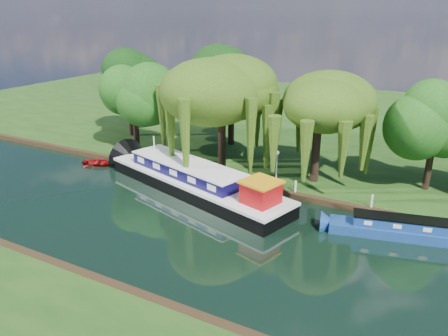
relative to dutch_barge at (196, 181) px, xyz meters
The scene contains 14 objects.
ground 7.21m from the dutch_barge, 49.94° to the right, with size 120.00×120.00×0.00m, color black.
far_bank 28.91m from the dutch_barge, 80.84° to the left, with size 120.00×52.00×0.45m, color #183C10.
dutch_barge is the anchor object (origin of this frame).
narrowboat 16.63m from the dutch_barge, ahead, with size 10.62×4.11×1.53m.
red_dinghy 12.12m from the dutch_barge, behind, with size 2.27×3.18×0.66m, color #9A0B0D.
willow_left 8.48m from the dutch_barge, 95.03° to the left, with size 8.19×8.19×9.81m.
willow_right 11.62m from the dutch_barge, 36.55° to the left, with size 6.92×6.92×8.43m.
tree_far_left 13.16m from the dutch_barge, 152.78° to the left, with size 5.41×5.41×8.72m.
tree_far_back 18.94m from the dutch_barge, 146.43° to the left, with size 5.30×5.30×8.91m.
tree_far_mid 14.05m from the dutch_barge, 104.34° to the left, with size 5.90×5.90×9.65m.
tree_far_right 19.54m from the dutch_barge, 27.37° to the left, with size 4.70×4.70×7.69m.
lamppost 7.31m from the dutch_barge, 44.63° to the left, with size 0.36×0.36×2.56m.
mooring_posts 5.04m from the dutch_barge, 35.58° to the left, with size 19.16×0.16×1.00m.
reeds_near 17.38m from the dutch_barge, 48.66° to the right, with size 33.70×1.50×1.10m.
Camera 1 is at (13.37, -23.02, 14.55)m, focal length 35.00 mm.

